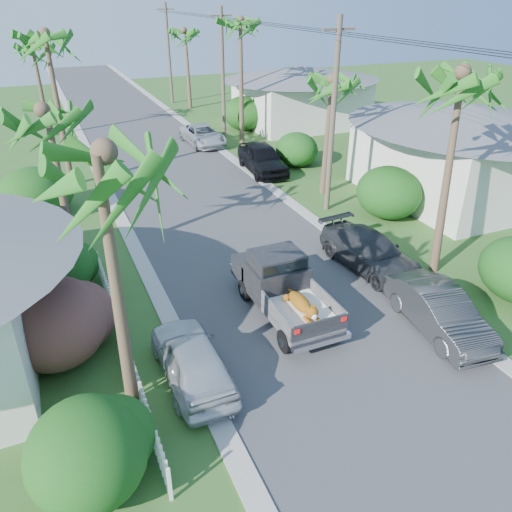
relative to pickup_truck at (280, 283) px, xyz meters
name	(u,v)px	position (x,y,z in m)	size (l,w,h in m)	color
ground	(395,417)	(0.56, -5.81, -1.01)	(120.00, 120.00, 0.00)	#375821
road	(162,158)	(0.56, 19.19, -1.00)	(8.00, 100.00, 0.02)	#38383A
curb_left	(95,166)	(-3.74, 19.19, -0.98)	(0.60, 100.00, 0.06)	#A5A39E
curb_right	(222,151)	(4.86, 19.19, -0.98)	(0.60, 100.00, 0.06)	#A5A39E
pickup_truck	(280,283)	(0.00, 0.00, 0.00)	(1.98, 5.12, 2.06)	black
parked_car_rn	(439,312)	(4.16, -3.21, -0.29)	(1.53, 4.37, 1.44)	#282B2D
parked_car_rm	(370,252)	(4.54, 1.19, -0.30)	(1.99, 4.89, 1.42)	#2D2E32
parked_car_rf	(262,158)	(5.56, 13.89, -0.15)	(2.02, 5.03, 1.71)	black
parked_car_rd	(203,135)	(4.16, 21.31, -0.33)	(2.25, 4.89, 1.36)	silver
parked_car_ln	(192,359)	(-3.86, -2.29, -0.30)	(1.68, 4.17, 1.42)	silver
palm_l_a	(96,155)	(-5.64, -2.81, 5.92)	(4.40, 4.40, 8.20)	brown
palm_l_b	(46,111)	(-6.24, 6.19, 5.14)	(4.40, 4.40, 7.40)	brown
palm_l_c	(45,35)	(-5.44, 16.19, 6.90)	(4.40, 4.40, 9.20)	brown
palm_l_d	(32,46)	(-5.94, 28.19, 5.43)	(4.40, 4.40, 7.70)	brown
palm_r_a	(467,74)	(6.86, 0.19, 6.41)	(4.40, 4.40, 8.70)	brown
palm_r_b	(331,80)	(7.16, 9.19, 4.94)	(4.40, 4.40, 7.20)	brown
palm_r_c	(240,22)	(6.76, 20.19, 7.10)	(4.40, 4.40, 9.40)	brown
palm_r_d	(185,31)	(7.06, 34.19, 5.73)	(4.40, 4.40, 8.00)	brown
shrub_l_a	(87,453)	(-6.94, -4.81, 0.09)	(2.60, 2.86, 2.20)	#123F12
shrub_l_b	(54,323)	(-7.24, 0.19, 0.29)	(3.00, 3.30, 2.60)	#A71741
shrub_l_c	(60,268)	(-6.84, 4.19, -0.01)	(2.40, 2.64, 2.00)	#123F12
shrub_l_d	(33,193)	(-7.44, 12.19, 0.19)	(3.20, 3.52, 2.40)	#123F12
shrub_r_b	(389,193)	(8.36, 5.19, 0.24)	(3.00, 3.30, 2.50)	#123F12
shrub_r_c	(297,149)	(8.06, 14.19, 0.04)	(2.60, 2.86, 2.10)	#123F12
shrub_r_d	(244,113)	(8.56, 24.19, 0.29)	(3.20, 3.52, 2.60)	#123F12
picket_fence	(123,339)	(-5.44, -0.31, -0.51)	(0.10, 11.00, 1.00)	white
house_right_near	(460,155)	(13.56, 6.19, 1.21)	(8.00, 9.00, 4.80)	silver
house_right_far	(300,98)	(13.56, 24.19, 1.11)	(9.00, 8.00, 4.60)	silver
utility_pole_b	(333,118)	(6.16, 7.19, 3.59)	(1.60, 0.26, 9.00)	brown
utility_pole_c	(223,75)	(6.16, 22.19, 3.59)	(1.60, 0.26, 9.00)	brown
utility_pole_d	(169,53)	(6.16, 37.19, 3.59)	(1.60, 0.26, 9.00)	brown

